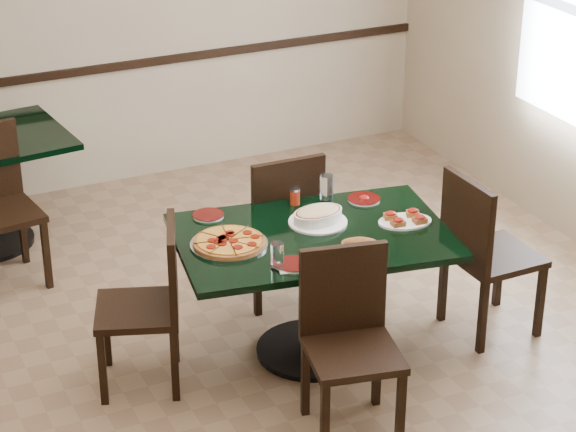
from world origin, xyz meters
name	(u,v)px	position (x,y,z in m)	size (l,w,h in m)	color
floor	(265,357)	(0.00, 0.00, 0.00)	(5.50, 5.50, 0.00)	#7F6449
room_shell	(298,51)	(1.02, 1.73, 1.17)	(5.50, 5.50, 5.50)	white
main_table	(312,264)	(0.26, -0.07, 0.57)	(1.60, 1.17, 0.75)	black
chair_far	(280,219)	(0.35, 0.55, 0.55)	(0.46, 0.46, 0.98)	black
chair_near	(348,331)	(0.14, -0.72, 0.54)	(0.52, 0.52, 0.95)	black
chair_right	(482,247)	(1.23, -0.27, 0.56)	(0.47, 0.47, 0.99)	black
chair_left	(153,297)	(-0.63, 0.03, 0.52)	(0.56, 0.56, 0.93)	black
pepperoni_pizza	(229,242)	(-0.20, 0.00, 0.77)	(0.42, 0.42, 0.04)	#B5B4BB
lasagna_casserole	(318,215)	(0.35, 0.04, 0.80)	(0.33, 0.33, 0.09)	white
bread_basket	(360,246)	(0.38, -0.37, 0.79)	(0.23, 0.20, 0.09)	brown
bruschetta_platter	(405,219)	(0.78, -0.16, 0.77)	(0.34, 0.26, 0.05)	white
side_plate_near	(294,264)	(0.01, -0.35, 0.76)	(0.18, 0.18, 0.02)	white
side_plate_far_r	(364,199)	(0.72, 0.20, 0.76)	(0.19, 0.19, 0.03)	white
side_plate_far_l	(208,215)	(-0.17, 0.38, 0.76)	(0.18, 0.18, 0.02)	white
napkin_setting	(293,266)	(0.01, -0.35, 0.75)	(0.19, 0.19, 0.01)	white
water_glass_a	(327,189)	(0.51, 0.27, 0.83)	(0.08, 0.08, 0.16)	white
water_glass_b	(277,256)	(-0.08, -0.35, 0.82)	(0.07, 0.07, 0.15)	white
pepper_shaker	(295,196)	(0.34, 0.32, 0.80)	(0.06, 0.06, 0.10)	#AC2B12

